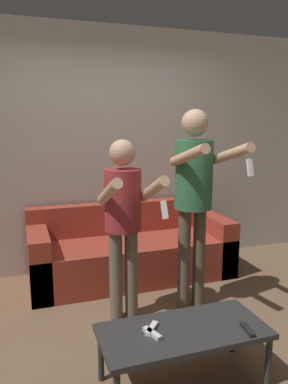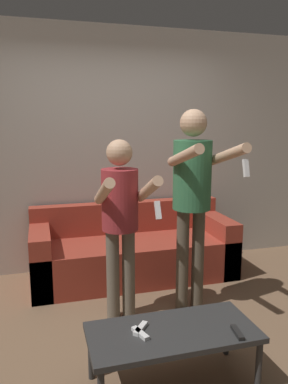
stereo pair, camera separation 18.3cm
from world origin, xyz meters
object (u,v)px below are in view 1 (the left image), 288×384
(person_standing_left, at_px, (124,212))
(remote_mid, at_px, (152,333))
(remote_near, at_px, (248,329))
(coffee_table, at_px, (184,334))
(person_standing_right, at_px, (194,186))
(couch, at_px, (131,252))
(remote_far, at_px, (152,328))

(person_standing_left, bearing_deg, remote_mid, -95.03)
(person_standing_left, distance_m, remote_near, 1.29)
(coffee_table, bearing_deg, person_standing_right, 61.10)
(couch, relative_size, remote_near, 13.96)
(coffee_table, xyz_separation_m, remote_mid, (-0.21, -0.00, 0.05))
(couch, relative_size, coffee_table, 2.01)
(person_standing_right, height_order, remote_near, person_standing_right)
(couch, distance_m, person_standing_left, 1.13)
(remote_near, distance_m, remote_mid, 0.60)
(couch, xyz_separation_m, remote_near, (0.18, -1.91, 0.13))
(person_standing_right, bearing_deg, remote_far, -129.20)
(person_standing_left, distance_m, person_standing_right, 0.66)
(remote_mid, bearing_deg, person_standing_left, 84.97)
(remote_mid, bearing_deg, coffee_table, 0.54)
(person_standing_right, distance_m, remote_mid, 1.36)
(person_standing_right, distance_m, coffee_table, 1.29)
(remote_mid, bearing_deg, remote_near, -14.78)
(person_standing_right, height_order, coffee_table, person_standing_right)
(person_standing_left, height_order, remote_mid, person_standing_left)
(coffee_table, height_order, remote_mid, remote_mid)
(remote_far, bearing_deg, person_standing_right, 50.80)
(coffee_table, distance_m, remote_mid, 0.22)
(coffee_table, xyz_separation_m, remote_near, (0.36, -0.15, 0.05))
(remote_near, distance_m, remote_far, 0.60)
(couch, height_order, remote_mid, couch)
(person_standing_left, bearing_deg, remote_far, -94.32)
(person_standing_left, xyz_separation_m, remote_near, (0.50, -1.06, -0.55))
(person_standing_right, xyz_separation_m, remote_far, (-0.70, -0.86, -0.72))
(person_standing_right, xyz_separation_m, remote_near, (-0.14, -1.06, -0.72))
(person_standing_right, relative_size, remote_far, 12.83)
(coffee_table, bearing_deg, remote_mid, -179.46)
(person_standing_left, xyz_separation_m, person_standing_right, (0.63, 0.00, 0.18))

